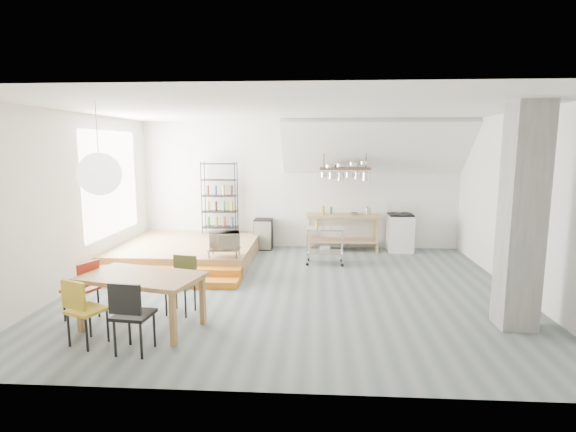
# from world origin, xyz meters

# --- Properties ---
(floor) EXTENTS (8.00, 8.00, 0.00)m
(floor) POSITION_xyz_m (0.00, 0.00, 0.00)
(floor) COLOR #566163
(floor) RESTS_ON ground
(wall_back) EXTENTS (8.00, 0.04, 3.20)m
(wall_back) POSITION_xyz_m (0.00, 3.50, 1.60)
(wall_back) COLOR silver
(wall_back) RESTS_ON ground
(wall_left) EXTENTS (0.04, 7.00, 3.20)m
(wall_left) POSITION_xyz_m (-4.00, 0.00, 1.60)
(wall_left) COLOR silver
(wall_left) RESTS_ON ground
(wall_right) EXTENTS (0.04, 7.00, 3.20)m
(wall_right) POSITION_xyz_m (4.00, 0.00, 1.60)
(wall_right) COLOR silver
(wall_right) RESTS_ON ground
(ceiling) EXTENTS (8.00, 7.00, 0.02)m
(ceiling) POSITION_xyz_m (0.00, 0.00, 3.20)
(ceiling) COLOR white
(ceiling) RESTS_ON wall_back
(slope_ceiling) EXTENTS (4.40, 1.44, 1.32)m
(slope_ceiling) POSITION_xyz_m (1.80, 2.90, 2.55)
(slope_ceiling) COLOR white
(slope_ceiling) RESTS_ON wall_back
(window_pane) EXTENTS (0.02, 2.50, 2.20)m
(window_pane) POSITION_xyz_m (-3.98, 1.50, 1.80)
(window_pane) COLOR white
(window_pane) RESTS_ON wall_left
(platform) EXTENTS (3.00, 3.00, 0.40)m
(platform) POSITION_xyz_m (-2.50, 2.00, 0.20)
(platform) COLOR #94704A
(platform) RESTS_ON ground
(step_lower) EXTENTS (3.00, 0.35, 0.13)m
(step_lower) POSITION_xyz_m (-2.50, 0.05, 0.07)
(step_lower) COLOR orange
(step_lower) RESTS_ON ground
(step_upper) EXTENTS (3.00, 0.35, 0.27)m
(step_upper) POSITION_xyz_m (-2.50, 0.40, 0.13)
(step_upper) COLOR orange
(step_upper) RESTS_ON ground
(concrete_column) EXTENTS (0.50, 0.50, 3.20)m
(concrete_column) POSITION_xyz_m (3.30, -1.50, 1.60)
(concrete_column) COLOR slate
(concrete_column) RESTS_ON ground
(kitchen_counter) EXTENTS (1.80, 0.60, 0.91)m
(kitchen_counter) POSITION_xyz_m (1.10, 3.15, 0.63)
(kitchen_counter) COLOR #94704A
(kitchen_counter) RESTS_ON ground
(stove) EXTENTS (0.60, 0.60, 1.18)m
(stove) POSITION_xyz_m (2.50, 3.16, 0.48)
(stove) COLOR white
(stove) RESTS_ON ground
(pot_rack) EXTENTS (1.20, 0.50, 1.43)m
(pot_rack) POSITION_xyz_m (1.13, 2.92, 1.98)
(pot_rack) COLOR #42271A
(pot_rack) RESTS_ON ceiling
(wire_shelving) EXTENTS (0.88, 0.38, 1.80)m
(wire_shelving) POSITION_xyz_m (-2.00, 3.20, 1.33)
(wire_shelving) COLOR black
(wire_shelving) RESTS_ON platform
(microwave_shelf) EXTENTS (0.60, 0.40, 0.16)m
(microwave_shelf) POSITION_xyz_m (-1.40, 0.75, 0.55)
(microwave_shelf) COLOR #94704A
(microwave_shelf) RESTS_ON platform
(paper_lantern) EXTENTS (0.60, 0.60, 0.60)m
(paper_lantern) POSITION_xyz_m (-2.62, -1.76, 2.20)
(paper_lantern) COLOR white
(paper_lantern) RESTS_ON ceiling
(dining_table) EXTENTS (1.83, 1.31, 0.79)m
(dining_table) POSITION_xyz_m (-2.04, -1.91, 0.70)
(dining_table) COLOR olive
(dining_table) RESTS_ON ground
(chair_mustard) EXTENTS (0.54, 0.54, 0.91)m
(chair_mustard) POSITION_xyz_m (-2.58, -2.54, 0.54)
(chair_mustard) COLOR #B7971F
(chair_mustard) RESTS_ON ground
(chair_black) EXTENTS (0.48, 0.48, 0.96)m
(chair_black) POSITION_xyz_m (-1.86, -2.72, 0.57)
(chair_black) COLOR black
(chair_black) RESTS_ON ground
(chair_olive) EXTENTS (0.47, 0.47, 0.89)m
(chair_olive) POSITION_xyz_m (-1.66, -1.23, 0.53)
(chair_olive) COLOR #515628
(chair_olive) RESTS_ON ground
(chair_red) EXTENTS (0.53, 0.53, 0.91)m
(chair_red) POSITION_xyz_m (-3.02, -1.66, 0.54)
(chair_red) COLOR #B62B1A
(chair_red) RESTS_ON ground
(rolling_cart) EXTENTS (0.84, 0.49, 0.81)m
(rolling_cart) POSITION_xyz_m (0.63, 1.81, 0.53)
(rolling_cart) COLOR silver
(rolling_cart) RESTS_ON ground
(mini_fridge) EXTENTS (0.45, 0.45, 0.77)m
(mini_fridge) POSITION_xyz_m (-0.90, 3.20, 0.38)
(mini_fridge) COLOR black
(mini_fridge) RESTS_ON ground
(microwave) EXTENTS (0.68, 0.54, 0.33)m
(microwave) POSITION_xyz_m (-1.40, 0.75, 0.73)
(microwave) COLOR beige
(microwave) RESTS_ON microwave_shelf
(bowl) EXTENTS (0.23, 0.23, 0.06)m
(bowl) POSITION_xyz_m (1.36, 3.10, 0.94)
(bowl) COLOR silver
(bowl) RESTS_ON kitchen_counter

